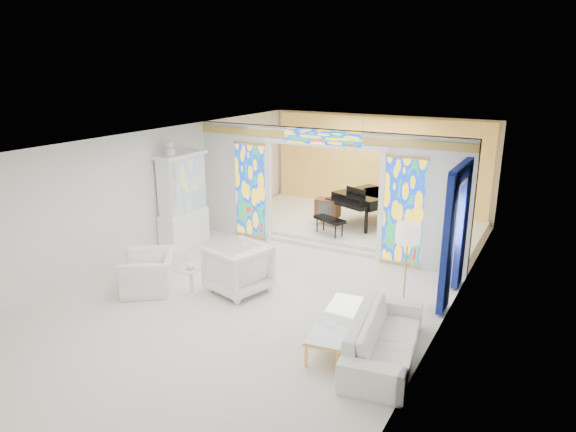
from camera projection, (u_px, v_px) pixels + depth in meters
The scene contains 24 objects.
floor at pixel (283, 277), 11.17m from camera, with size 12.00×12.00×0.00m, color silver.
ceiling at pixel (283, 140), 10.31m from camera, with size 7.00×12.00×0.02m, color silver.
wall_back at pixel (379, 164), 15.78m from camera, with size 7.00×0.02×3.00m, color silver.
wall_front at pixel (18, 341), 5.71m from camera, with size 7.00×0.02×3.00m, color silver.
wall_left at pixel (157, 192), 12.36m from camera, with size 0.02×12.00×3.00m, color silver.
wall_right at pixel (454, 238), 9.12m from camera, with size 0.02×12.00×3.00m, color silver.
partition_wall at pixel (323, 185), 12.37m from camera, with size 7.00×0.22×3.00m.
stained_glass_left at pixel (251, 191), 13.33m from camera, with size 0.90×0.04×2.40m, color gold.
stained_glass_right at pixel (403, 212), 11.44m from camera, with size 0.90×0.04×2.40m, color gold.
stained_glass_transom at pixel (322, 137), 11.95m from camera, with size 2.00×0.04×0.34m, color gold.
alcove_platform at pixel (354, 224), 14.58m from camera, with size 6.80×3.80×0.18m, color silver.
gold_curtain_back at pixel (377, 165), 15.68m from camera, with size 6.70×0.10×2.90m, color gold.
chandelier at pixel (363, 138), 13.71m from camera, with size 0.48×0.48×0.30m, color gold.
blue_drapes at pixel (457, 222), 9.73m from camera, with size 0.14×1.85×2.65m.
china_cabinet at pixel (183, 201), 12.83m from camera, with size 0.56×1.46×2.72m.
armchair_left at pixel (149, 272), 10.46m from camera, with size 1.18×1.03×0.76m, color white.
armchair_right at pixel (238, 268), 10.36m from camera, with size 1.07×1.10×1.00m, color white.
sofa at pixel (384, 337), 8.03m from camera, with size 2.43×0.95×0.71m, color silver.
side_table at pixel (191, 278), 10.28m from camera, with size 0.51×0.51×0.54m.
vase at pixel (190, 265), 10.20m from camera, with size 0.18×0.18×0.19m, color silver.
coffee_table at pixel (338, 320), 8.49m from camera, with size 0.86×1.98×0.43m.
floor_lamp at pixel (408, 238), 9.05m from camera, with size 0.48×0.48×1.78m.
grand_piano at pixel (375, 198), 14.08m from camera, with size 2.40×2.86×1.10m.
tv_console at pixel (328, 208), 14.10m from camera, with size 0.66×0.47×0.74m.
Camera 1 is at (5.09, -8.99, 4.47)m, focal length 32.00 mm.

